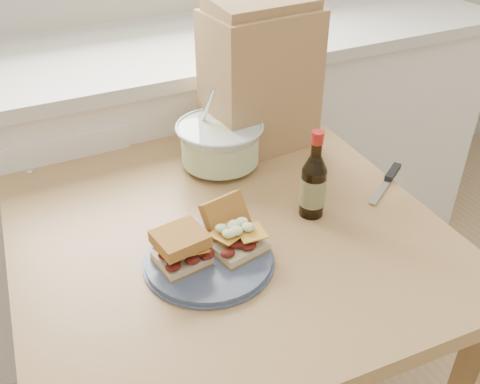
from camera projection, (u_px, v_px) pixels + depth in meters
name	position (u px, v px, depth m)	size (l,w,h in m)	color
cabinet_run	(174.00, 167.00, 1.97)	(2.50, 0.64, 0.94)	white
dining_table	(226.00, 263.00, 1.26)	(0.97, 0.97, 0.76)	#AE7B52
plate	(209.00, 260.00, 1.08)	(0.26, 0.26, 0.02)	#404D67
sandwich_left	(181.00, 248.00, 1.04)	(0.11, 0.10, 0.07)	beige
sandwich_right	(233.00, 232.00, 1.10)	(0.12, 0.16, 0.09)	beige
coleslaw_bowl	(220.00, 146.00, 1.38)	(0.23, 0.23, 0.22)	silver
beer_bottle	(313.00, 184.00, 1.19)	(0.06, 0.06, 0.21)	black
knife	(390.00, 177.00, 1.35)	(0.18, 0.12, 0.01)	silver
paper_bag	(260.00, 81.00, 1.41)	(0.28, 0.18, 0.37)	#A88151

